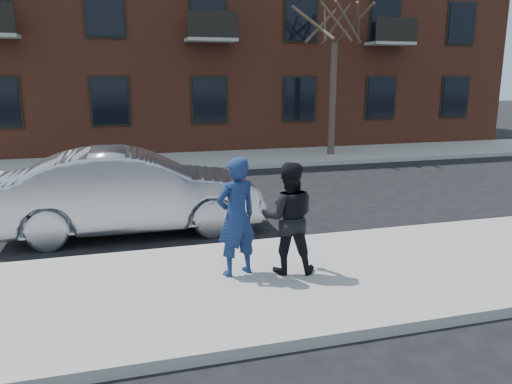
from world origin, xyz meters
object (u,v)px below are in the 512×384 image
object	(u,v)px
street_tree	(335,9)
man_hoodie	(236,217)
silver_sedan	(133,192)
man_peacoat	(288,218)

from	to	relation	value
street_tree	man_hoodie	size ratio (longest dim) A/B	3.76
silver_sedan	man_peacoat	distance (m)	3.88
street_tree	silver_sedan	distance (m)	12.02
silver_sedan	man_hoodie	distance (m)	3.40
street_tree	man_hoodie	distance (m)	13.44
street_tree	man_hoodie	xyz separation A→B (m)	(-6.48, -10.90, -4.47)
man_hoodie	man_peacoat	distance (m)	0.79
silver_sedan	street_tree	bearing A→B (deg)	-44.65
street_tree	man_hoodie	bearing A→B (deg)	-120.72
street_tree	man_hoodie	world-z (taller)	street_tree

